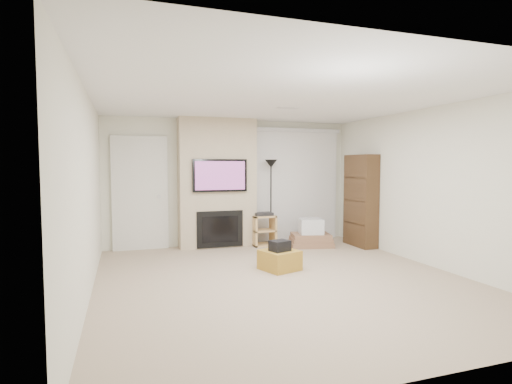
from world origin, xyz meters
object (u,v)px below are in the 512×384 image
object	(u,v)px
box_stack	(311,236)
bookshelf	(361,201)
av_stand	(263,228)
floor_lamp	(271,178)
ottoman	(280,260)

from	to	relation	value
box_stack	bookshelf	bearing A→B (deg)	-16.95
av_stand	bookshelf	world-z (taller)	bookshelf
floor_lamp	bookshelf	xyz separation A→B (m)	(1.61, -0.76, -0.44)
ottoman	floor_lamp	size ratio (longest dim) A/B	0.29
box_stack	bookshelf	xyz separation A→B (m)	(0.94, -0.29, 0.69)
av_stand	box_stack	xyz separation A→B (m)	(0.87, -0.36, -0.14)
ottoman	box_stack	distance (m)	1.94
floor_lamp	av_stand	world-z (taller)	floor_lamp
av_stand	box_stack	distance (m)	0.95
floor_lamp	box_stack	distance (m)	1.40
floor_lamp	av_stand	bearing A→B (deg)	-150.31
ottoman	av_stand	xyz separation A→B (m)	(0.38, 1.84, 0.20)
floor_lamp	bookshelf	bearing A→B (deg)	-25.37
ottoman	floor_lamp	distance (m)	2.36
floor_lamp	av_stand	distance (m)	1.03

